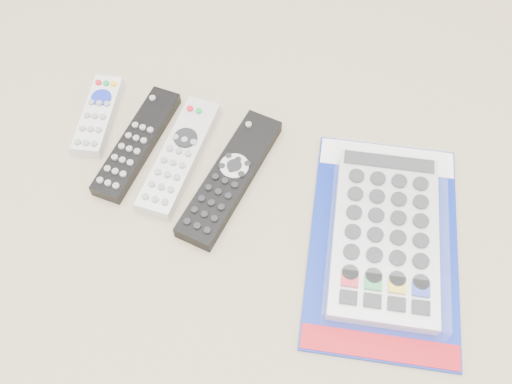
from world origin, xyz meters
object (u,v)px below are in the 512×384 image
(remote_slim_black, at_px, (137,143))
(remote_large_black, at_px, (230,177))
(jumbo_remote_packaged, at_px, (386,234))
(remote_silver_dvd, at_px, (180,156))
(remote_small_grey, at_px, (98,115))

(remote_slim_black, distance_m, remote_large_black, 0.14)
(jumbo_remote_packaged, bearing_deg, remote_silver_dvd, 163.58)
(remote_small_grey, relative_size, remote_silver_dvd, 0.74)
(remote_slim_black, xyz_separation_m, remote_large_black, (0.14, -0.01, 0.00))
(remote_slim_black, relative_size, remote_large_black, 0.87)
(remote_slim_black, height_order, jumbo_remote_packaged, jumbo_remote_packaged)
(remote_slim_black, bearing_deg, jumbo_remote_packaged, -2.48)
(remote_large_black, bearing_deg, remote_slim_black, -177.39)
(remote_large_black, bearing_deg, jumbo_remote_packaged, 2.10)
(remote_silver_dvd, height_order, jumbo_remote_packaged, jumbo_remote_packaged)
(jumbo_remote_packaged, bearing_deg, remote_slim_black, 164.51)
(remote_slim_black, height_order, remote_silver_dvd, same)
(remote_slim_black, bearing_deg, remote_small_grey, 162.42)
(remote_large_black, height_order, jumbo_remote_packaged, jumbo_remote_packaged)
(remote_silver_dvd, height_order, remote_large_black, remote_large_black)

